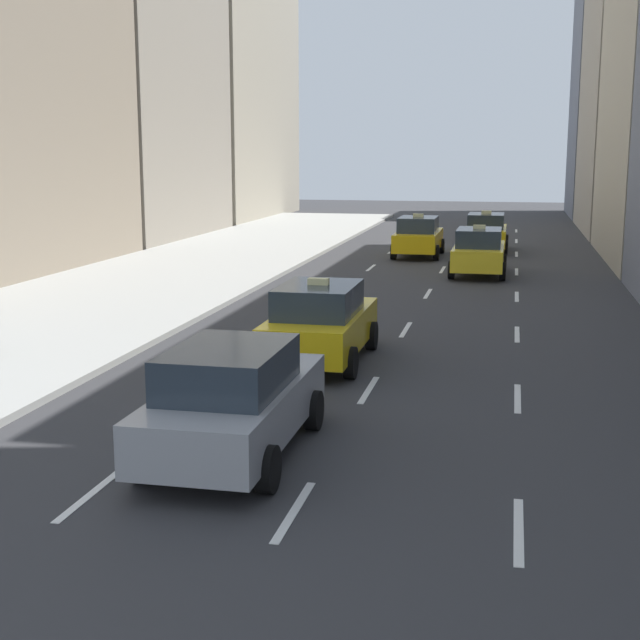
{
  "coord_description": "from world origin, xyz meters",
  "views": [
    {
      "loc": [
        5.18,
        -2.39,
        4.53
      ],
      "look_at": [
        1.65,
        13.95,
        1.34
      ],
      "focal_mm": 50.0,
      "sensor_mm": 36.0,
      "label": 1
    }
  ],
  "objects": [
    {
      "name": "taxi_second",
      "position": [
        4.0,
        38.92,
        0.88
      ],
      "size": [
        2.02,
        4.4,
        1.87
      ],
      "color": "yellow",
      "rests_on": "ground"
    },
    {
      "name": "taxi_third",
      "position": [
        1.2,
        36.24,
        0.88
      ],
      "size": [
        2.02,
        4.4,
        1.87
      ],
      "color": "yellow",
      "rests_on": "ground"
    },
    {
      "name": "taxi_lead",
      "position": [
        4.0,
        30.81,
        0.88
      ],
      "size": [
        2.02,
        4.4,
        1.87
      ],
      "color": "yellow",
      "rests_on": "ground"
    },
    {
      "name": "sidewalk_left",
      "position": [
        -7.0,
        27.0,
        0.07
      ],
      "size": [
        8.0,
        66.0,
        0.15
      ],
      "primitive_type": "cube",
      "color": "#9E9E99",
      "rests_on": "ground"
    },
    {
      "name": "taxi_fourth",
      "position": [
        1.2,
        16.07,
        0.88
      ],
      "size": [
        2.02,
        4.4,
        1.87
      ],
      "color": "yellow",
      "rests_on": "ground"
    },
    {
      "name": "lane_markings",
      "position": [
        2.6,
        23.0,
        0.01
      ],
      "size": [
        5.72,
        56.0,
        0.01
      ],
      "color": "white",
      "rests_on": "ground"
    },
    {
      "name": "sedan_black_near",
      "position": [
        1.2,
        9.89,
        0.88
      ],
      "size": [
        2.02,
        4.54,
        1.72
      ],
      "color": "#9EA0A5",
      "rests_on": "ground"
    }
  ]
}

